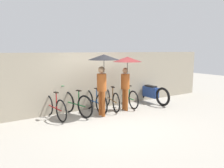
{
  "coord_description": "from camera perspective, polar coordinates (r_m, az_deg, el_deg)",
  "views": [
    {
      "loc": [
        -3.64,
        -5.51,
        2.21
      ],
      "look_at": [
        0.61,
        1.09,
        1.0
      ],
      "focal_mm": 35.0,
      "sensor_mm": 36.0,
      "label": 1
    }
  ],
  "objects": [
    {
      "name": "ground_plane",
      "position": [
        6.96,
        0.61,
        -9.74
      ],
      "size": [
        30.0,
        30.0,
        0.0
      ],
      "primitive_type": "plane",
      "color": "gray"
    },
    {
      "name": "back_wall",
      "position": [
        8.23,
        -6.22,
        0.74
      ],
      "size": [
        12.17,
        0.12,
        2.14
      ],
      "color": "gray",
      "rests_on": "ground"
    },
    {
      "name": "parked_bicycle_0",
      "position": [
        7.41,
        -14.84,
        -5.85
      ],
      "size": [
        0.44,
        1.68,
        1.06
      ],
      "rotation": [
        0.0,
        0.0,
        1.69
      ],
      "color": "black",
      "rests_on": "ground"
    },
    {
      "name": "parked_bicycle_1",
      "position": [
        7.61,
        -9.45,
        -5.14
      ],
      "size": [
        0.58,
        1.72,
        1.0
      ],
      "rotation": [
        0.0,
        0.0,
        1.82
      ],
      "color": "black",
      "rests_on": "ground"
    },
    {
      "name": "parked_bicycle_2",
      "position": [
        7.96,
        -4.67,
        -4.49
      ],
      "size": [
        0.44,
        1.71,
        1.1
      ],
      "rotation": [
        0.0,
        0.0,
        1.62
      ],
      "color": "black",
      "rests_on": "ground"
    },
    {
      "name": "parked_bicycle_3",
      "position": [
        8.34,
        -0.25,
        -3.94
      ],
      "size": [
        0.57,
        1.76,
        0.97
      ],
      "rotation": [
        0.0,
        0.0,
        1.34
      ],
      "color": "black",
      "rests_on": "ground"
    },
    {
      "name": "parked_bicycle_4",
      "position": [
        8.73,
        3.93,
        -3.41
      ],
      "size": [
        0.44,
        1.69,
        0.97
      ],
      "rotation": [
        0.0,
        0.0,
        1.45
      ],
      "color": "black",
      "rests_on": "ground"
    },
    {
      "name": "pedestrian_leading",
      "position": [
        7.16,
        -2.33,
        4.3
      ],
      "size": [
        1.04,
        1.04,
        2.09
      ],
      "rotation": [
        0.0,
        0.0,
        3.2
      ],
      "color": "#9E4C1E",
      "rests_on": "ground"
    },
    {
      "name": "pedestrian_center",
      "position": [
        7.88,
        3.86,
        4.18
      ],
      "size": [
        1.04,
        1.04,
        1.99
      ],
      "rotation": [
        0.0,
        0.0,
        3.02
      ],
      "color": "#9E4C1E",
      "rests_on": "ground"
    },
    {
      "name": "motorcycle",
      "position": [
        9.46,
        10.03,
        -2.25
      ],
      "size": [
        0.58,
        2.18,
        0.94
      ],
      "rotation": [
        0.0,
        0.0,
        1.56
      ],
      "color": "black",
      "rests_on": "ground"
    }
  ]
}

